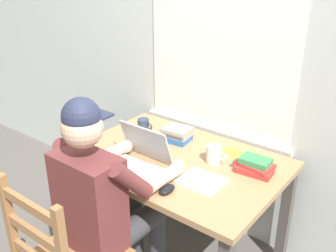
{
  "coord_description": "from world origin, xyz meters",
  "views": [
    {
      "loc": [
        1.18,
        -1.61,
        1.84
      ],
      "look_at": [
        -0.02,
        -0.05,
        0.95
      ],
      "focal_mm": 41.79,
      "sensor_mm": 36.0,
      "label": 1
    }
  ],
  "objects_px": {
    "desk": "(176,173)",
    "coffee_mug_dark": "(144,125)",
    "laptop": "(136,159)",
    "book_stack_main": "(255,166)",
    "coffee_mug_white": "(214,154)",
    "landscape_photo_print": "(234,152)",
    "book_stack_side": "(177,134)",
    "seated_person": "(106,197)",
    "computer_mouse": "(167,189)"
  },
  "relations": [
    {
      "from": "desk",
      "to": "laptop",
      "type": "relative_size",
      "value": 3.68
    },
    {
      "from": "coffee_mug_white",
      "to": "landscape_photo_print",
      "type": "bearing_deg",
      "value": 78.91
    },
    {
      "from": "landscape_photo_print",
      "to": "seated_person",
      "type": "bearing_deg",
      "value": -90.41
    },
    {
      "from": "desk",
      "to": "computer_mouse",
      "type": "distance_m",
      "value": 0.37
    },
    {
      "from": "book_stack_side",
      "to": "coffee_mug_white",
      "type": "bearing_deg",
      "value": -16.79
    },
    {
      "from": "coffee_mug_white",
      "to": "book_stack_side",
      "type": "height_order",
      "value": "coffee_mug_white"
    },
    {
      "from": "desk",
      "to": "book_stack_side",
      "type": "relative_size",
      "value": 6.44
    },
    {
      "from": "computer_mouse",
      "to": "coffee_mug_white",
      "type": "height_order",
      "value": "coffee_mug_white"
    },
    {
      "from": "desk",
      "to": "book_stack_side",
      "type": "height_order",
      "value": "book_stack_side"
    },
    {
      "from": "computer_mouse",
      "to": "coffee_mug_white",
      "type": "relative_size",
      "value": 0.8
    },
    {
      "from": "seated_person",
      "to": "book_stack_side",
      "type": "distance_m",
      "value": 0.69
    },
    {
      "from": "book_stack_main",
      "to": "laptop",
      "type": "bearing_deg",
      "value": -146.65
    },
    {
      "from": "coffee_mug_dark",
      "to": "computer_mouse",
      "type": "bearing_deg",
      "value": -39.91
    },
    {
      "from": "coffee_mug_dark",
      "to": "book_stack_main",
      "type": "distance_m",
      "value": 0.83
    },
    {
      "from": "desk",
      "to": "landscape_photo_print",
      "type": "xyz_separation_m",
      "value": [
        0.23,
        0.27,
        0.1
      ]
    },
    {
      "from": "book_stack_main",
      "to": "landscape_photo_print",
      "type": "relative_size",
      "value": 1.67
    },
    {
      "from": "seated_person",
      "to": "coffee_mug_white",
      "type": "xyz_separation_m",
      "value": [
        0.27,
        0.59,
        0.08
      ]
    },
    {
      "from": "computer_mouse",
      "to": "book_stack_side",
      "type": "height_order",
      "value": "book_stack_side"
    },
    {
      "from": "desk",
      "to": "coffee_mug_dark",
      "type": "bearing_deg",
      "value": 156.84
    },
    {
      "from": "desk",
      "to": "book_stack_side",
      "type": "xyz_separation_m",
      "value": [
        -0.14,
        0.2,
        0.14
      ]
    },
    {
      "from": "seated_person",
      "to": "landscape_photo_print",
      "type": "relative_size",
      "value": 9.71
    },
    {
      "from": "laptop",
      "to": "landscape_photo_print",
      "type": "distance_m",
      "value": 0.6
    },
    {
      "from": "laptop",
      "to": "coffee_mug_dark",
      "type": "relative_size",
      "value": 2.88
    },
    {
      "from": "seated_person",
      "to": "desk",
      "type": "bearing_deg",
      "value": 80.91
    },
    {
      "from": "laptop",
      "to": "book_stack_main",
      "type": "relative_size",
      "value": 1.52
    },
    {
      "from": "seated_person",
      "to": "laptop",
      "type": "height_order",
      "value": "seated_person"
    },
    {
      "from": "coffee_mug_white",
      "to": "landscape_photo_print",
      "type": "distance_m",
      "value": 0.19
    },
    {
      "from": "laptop",
      "to": "landscape_photo_print",
      "type": "bearing_deg",
      "value": 54.43
    },
    {
      "from": "book_stack_side",
      "to": "landscape_photo_print",
      "type": "distance_m",
      "value": 0.38
    },
    {
      "from": "landscape_photo_print",
      "to": "coffee_mug_dark",
      "type": "bearing_deg",
      "value": -149.44
    },
    {
      "from": "coffee_mug_dark",
      "to": "landscape_photo_print",
      "type": "xyz_separation_m",
      "value": [
        0.63,
        0.1,
        -0.04
      ]
    },
    {
      "from": "computer_mouse",
      "to": "landscape_photo_print",
      "type": "relative_size",
      "value": 0.77
    },
    {
      "from": "desk",
      "to": "laptop",
      "type": "height_order",
      "value": "laptop"
    },
    {
      "from": "book_stack_side",
      "to": "coffee_mug_dark",
      "type": "bearing_deg",
      "value": -174.56
    },
    {
      "from": "coffee_mug_white",
      "to": "coffee_mug_dark",
      "type": "relative_size",
      "value": 1.09
    },
    {
      "from": "book_stack_side",
      "to": "computer_mouse",
      "type": "bearing_deg",
      "value": -58.38
    },
    {
      "from": "seated_person",
      "to": "book_stack_main",
      "type": "distance_m",
      "value": 0.81
    },
    {
      "from": "desk",
      "to": "seated_person",
      "type": "height_order",
      "value": "seated_person"
    },
    {
      "from": "desk",
      "to": "landscape_photo_print",
      "type": "distance_m",
      "value": 0.37
    },
    {
      "from": "coffee_mug_white",
      "to": "book_stack_side",
      "type": "relative_size",
      "value": 0.66
    },
    {
      "from": "book_stack_side",
      "to": "desk",
      "type": "bearing_deg",
      "value": -54.63
    },
    {
      "from": "laptop",
      "to": "book_stack_main",
      "type": "bearing_deg",
      "value": 33.35
    },
    {
      "from": "laptop",
      "to": "coffee_mug_white",
      "type": "relative_size",
      "value": 2.64
    },
    {
      "from": "desk",
      "to": "landscape_photo_print",
      "type": "bearing_deg",
      "value": 49.93
    },
    {
      "from": "coffee_mug_dark",
      "to": "seated_person",
      "type": "bearing_deg",
      "value": -64.09
    },
    {
      "from": "coffee_mug_dark",
      "to": "landscape_photo_print",
      "type": "bearing_deg",
      "value": 9.05
    },
    {
      "from": "coffee_mug_white",
      "to": "seated_person",
      "type": "bearing_deg",
      "value": -114.9
    },
    {
      "from": "coffee_mug_dark",
      "to": "book_stack_main",
      "type": "xyz_separation_m",
      "value": [
        0.83,
        -0.03,
        -0.0
      ]
    },
    {
      "from": "seated_person",
      "to": "coffee_mug_white",
      "type": "distance_m",
      "value": 0.65
    },
    {
      "from": "seated_person",
      "to": "book_stack_side",
      "type": "xyz_separation_m",
      "value": [
        -0.06,
        0.69,
        0.08
      ]
    }
  ]
}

